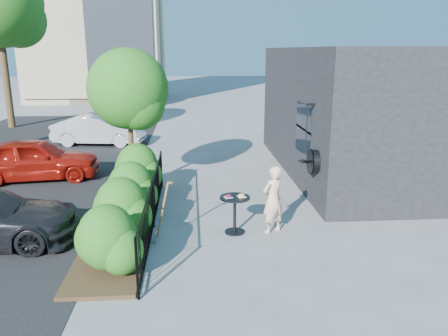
{
  "coord_description": "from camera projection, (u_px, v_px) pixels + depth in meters",
  "views": [
    {
      "loc": [
        -0.58,
        -9.38,
        3.92
      ],
      "look_at": [
        0.16,
        0.64,
        1.2
      ],
      "focal_mm": 35.0,
      "sensor_mm": 36.0,
      "label": 1
    }
  ],
  "objects": [
    {
      "name": "fence",
      "position": [
        153.0,
        204.0,
        9.84
      ],
      "size": [
        0.05,
        6.05,
        1.1
      ],
      "color": "black",
      "rests_on": "ground"
    },
    {
      "name": "car_silver",
      "position": [
        99.0,
        130.0,
        18.55
      ],
      "size": [
        3.95,
        1.83,
        1.25
      ],
      "primitive_type": "imported",
      "rotation": [
        0.0,
        0.0,
        1.43
      ],
      "color": "silver",
      "rests_on": "ground"
    },
    {
      "name": "cafe_table",
      "position": [
        235.0,
        208.0,
        9.55
      ],
      "size": [
        0.66,
        0.66,
        0.89
      ],
      "rotation": [
        0.0,
        0.0,
        0.24
      ],
      "color": "black",
      "rests_on": "ground"
    },
    {
      "name": "shovel",
      "position": [
        161.0,
        216.0,
        9.04
      ],
      "size": [
        0.46,
        0.18,
        1.37
      ],
      "color": "brown",
      "rests_on": "ground"
    },
    {
      "name": "woman",
      "position": [
        273.0,
        200.0,
        9.54
      ],
      "size": [
        0.66,
        0.59,
        1.52
      ],
      "primitive_type": "imported",
      "rotation": [
        0.0,
        0.0,
        3.67
      ],
      "color": "beige",
      "rests_on": "ground"
    },
    {
      "name": "shop_building",
      "position": [
        378.0,
        111.0,
        14.29
      ],
      "size": [
        6.22,
        9.0,
        4.0
      ],
      "color": "black",
      "rests_on": "ground"
    },
    {
      "name": "ground",
      "position": [
        219.0,
        225.0,
        10.09
      ],
      "size": [
        120.0,
        120.0,
        0.0
      ],
      "primitive_type": "plane",
      "color": "gray",
      "rests_on": "ground"
    },
    {
      "name": "patio_tree",
      "position": [
        131.0,
        94.0,
        11.86
      ],
      "size": [
        2.2,
        2.2,
        3.94
      ],
      "color": "#3F2B19",
      "rests_on": "ground"
    },
    {
      "name": "planting_bed",
      "position": [
        123.0,
        226.0,
        9.92
      ],
      "size": [
        1.3,
        6.0,
        0.08
      ],
      "primitive_type": "cube",
      "color": "#382616",
      "rests_on": "ground"
    },
    {
      "name": "shrubs",
      "position": [
        126.0,
        197.0,
        9.86
      ],
      "size": [
        1.1,
        5.6,
        1.24
      ],
      "color": "#1B5413",
      "rests_on": "ground"
    },
    {
      "name": "car_red",
      "position": [
        34.0,
        159.0,
        13.51
      ],
      "size": [
        4.02,
        2.05,
        1.31
      ],
      "primitive_type": "imported",
      "rotation": [
        0.0,
        0.0,
        1.7
      ],
      "color": "#AA170E",
      "rests_on": "ground"
    }
  ]
}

